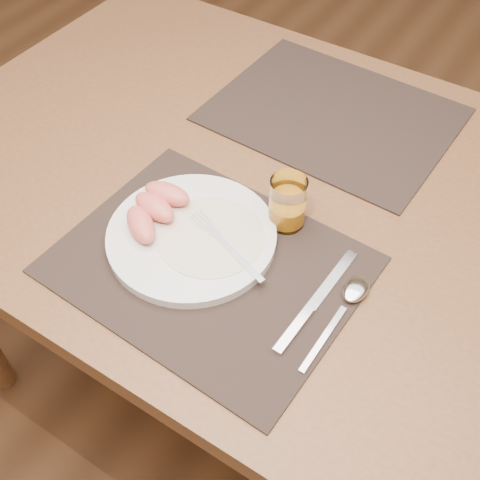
% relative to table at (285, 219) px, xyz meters
% --- Properties ---
extents(ground, '(5.00, 5.00, 0.00)m').
position_rel_table_xyz_m(ground, '(0.00, 0.00, -0.67)').
color(ground, brown).
rests_on(ground, ground).
extents(table, '(1.40, 0.90, 0.75)m').
position_rel_table_xyz_m(table, '(0.00, 0.00, 0.00)').
color(table, brown).
rests_on(table, ground).
extents(placemat_near, '(0.47, 0.37, 0.00)m').
position_rel_table_xyz_m(placemat_near, '(-0.02, -0.22, 0.09)').
color(placemat_near, '#2C201B').
rests_on(placemat_near, table).
extents(placemat_far, '(0.46, 0.37, 0.00)m').
position_rel_table_xyz_m(placemat_far, '(-0.03, 0.22, 0.09)').
color(placemat_far, '#2C201B').
rests_on(placemat_far, table).
extents(plate, '(0.27, 0.27, 0.02)m').
position_rel_table_xyz_m(plate, '(-0.07, -0.19, 0.10)').
color(plate, white).
rests_on(plate, placemat_near).
extents(plate_dressing, '(0.17, 0.17, 0.00)m').
position_rel_table_xyz_m(plate_dressing, '(-0.04, -0.18, 0.10)').
color(plate_dressing, white).
rests_on(plate_dressing, plate).
extents(fork, '(0.17, 0.07, 0.00)m').
position_rel_table_xyz_m(fork, '(-0.02, -0.18, 0.11)').
color(fork, silver).
rests_on(fork, plate).
extents(knife, '(0.02, 0.22, 0.01)m').
position_rel_table_xyz_m(knife, '(0.16, -0.21, 0.09)').
color(knife, silver).
rests_on(knife, placemat_near).
extents(spoon, '(0.04, 0.19, 0.01)m').
position_rel_table_xyz_m(spoon, '(0.20, -0.16, 0.09)').
color(spoon, silver).
rests_on(spoon, placemat_near).
extents(juice_glass, '(0.06, 0.06, 0.09)m').
position_rel_table_xyz_m(juice_glass, '(0.04, -0.08, 0.13)').
color(juice_glass, white).
rests_on(juice_glass, placemat_near).
extents(grapefruit_wedges, '(0.09, 0.14, 0.03)m').
position_rel_table_xyz_m(grapefruit_wedges, '(-0.14, -0.19, 0.12)').
color(grapefruit_wedges, '#E46E5D').
rests_on(grapefruit_wedges, plate).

